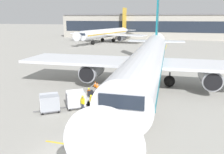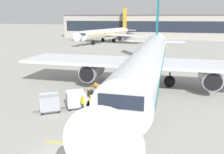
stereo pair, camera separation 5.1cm
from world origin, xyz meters
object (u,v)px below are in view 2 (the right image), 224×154
(ground_crew_by_carts, at_px, (91,102))
(safety_cone_engine_keepout, at_px, (95,84))
(ground_crew_by_loader, at_px, (89,94))
(ground_crew_wingwalker, at_px, (83,102))
(baggage_cart_second, at_px, (49,102))
(safety_cone_wingtip, at_px, (97,85))
(distant_airplane, at_px, (107,33))
(parked_airplane, at_px, (149,59))
(ground_crew_marshaller, at_px, (102,100))
(belt_loader, at_px, (101,95))
(baggage_cart_lead, at_px, (76,99))

(ground_crew_by_carts, xyz_separation_m, safety_cone_engine_keepout, (-2.53, 8.39, -0.62))
(ground_crew_by_loader, xyz_separation_m, ground_crew_wingwalker, (0.36, -2.72, 0.00))
(baggage_cart_second, height_order, ground_crew_by_carts, baggage_cart_second)
(safety_cone_wingtip, distance_m, distant_airplane, 61.89)
(ground_crew_by_carts, xyz_separation_m, ground_crew_wingwalker, (-0.75, -0.47, 0.00))
(parked_airplane, relative_size, baggage_cart_second, 17.26)
(parked_airplane, height_order, baggage_cart_second, parked_airplane)
(ground_crew_by_loader, xyz_separation_m, ground_crew_marshaller, (2.03, -1.48, 0.00))
(parked_airplane, relative_size, ground_crew_by_loader, 26.65)
(baggage_cart_second, distance_m, ground_crew_wingwalker, 3.46)
(belt_loader, xyz_separation_m, baggage_cart_lead, (-2.16, -2.25, 0.14))
(ground_crew_by_carts, distance_m, ground_crew_marshaller, 1.20)
(ground_crew_wingwalker, relative_size, distant_airplane, 0.04)
(baggage_cart_lead, distance_m, ground_crew_by_carts, 1.95)
(parked_airplane, xyz_separation_m, baggage_cart_second, (-8.75, -11.51, -2.98))
(parked_airplane, xyz_separation_m, ground_crew_wingwalker, (-5.42, -10.59, -2.98))
(baggage_cart_lead, height_order, safety_cone_engine_keepout, baggage_cart_lead)
(ground_crew_by_loader, distance_m, ground_crew_by_carts, 2.51)
(parked_airplane, relative_size, distant_airplane, 1.16)
(ground_crew_by_loader, bearing_deg, ground_crew_marshaller, -36.06)
(distant_airplane, bearing_deg, ground_crew_by_carts, -74.56)
(parked_airplane, bearing_deg, ground_crew_marshaller, -111.82)
(parked_airplane, relative_size, belt_loader, 8.81)
(safety_cone_engine_keepout, bearing_deg, safety_cone_wingtip, -46.38)
(ground_crew_by_loader, bearing_deg, ground_crew_by_carts, -63.76)
(distant_airplane, bearing_deg, safety_cone_engine_keepout, -74.76)
(baggage_cart_second, bearing_deg, belt_loader, 42.44)
(parked_airplane, distance_m, ground_crew_by_carts, 11.54)
(baggage_cart_second, bearing_deg, distant_airplane, 101.93)
(ground_crew_by_carts, height_order, safety_cone_wingtip, ground_crew_by_carts)
(safety_cone_wingtip, relative_size, distant_airplane, 0.02)
(parked_airplane, distance_m, belt_loader, 9.29)
(ground_crew_marshaller, xyz_separation_m, ground_crew_wingwalker, (-1.67, -1.24, 0.00))
(baggage_cart_lead, xyz_separation_m, distant_airplane, (-16.71, 67.15, 2.52))
(ground_crew_by_loader, xyz_separation_m, ground_crew_by_carts, (1.11, -2.25, 0.00))
(parked_airplane, distance_m, ground_crew_marshaller, 10.50)
(ground_crew_by_loader, height_order, ground_crew_marshaller, same)
(baggage_cart_second, xyz_separation_m, ground_crew_by_loader, (2.98, 3.64, -0.00))
(belt_loader, distance_m, ground_crew_by_carts, 2.59)
(ground_crew_wingwalker, bearing_deg, ground_crew_marshaller, 36.65)
(parked_airplane, distance_m, distant_airplane, 61.90)
(safety_cone_wingtip, bearing_deg, baggage_cart_second, -102.20)
(ground_crew_by_carts, bearing_deg, belt_loader, 84.71)
(parked_airplane, height_order, baggage_cart_lead, parked_airplane)
(ground_crew_wingwalker, bearing_deg, baggage_cart_second, -164.67)
(ground_crew_by_carts, bearing_deg, baggage_cart_second, -161.30)
(baggage_cart_lead, height_order, distant_airplane, distant_airplane)
(baggage_cart_second, distance_m, distant_airplane, 70.42)
(distant_airplane, bearing_deg, ground_crew_by_loader, -74.96)
(ground_crew_by_loader, relative_size, safety_cone_wingtip, 2.28)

